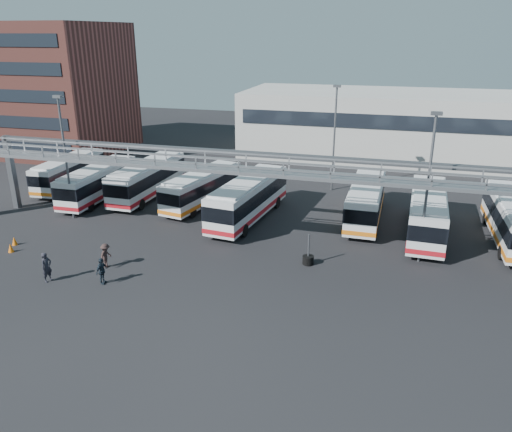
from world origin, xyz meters
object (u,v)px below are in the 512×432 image
(pedestrian_c, at_px, (106,256))
(bus_3, at_px, (202,187))
(light_pole_back, at_px, (335,133))
(bus_4, at_px, (248,197))
(pedestrian_d, at_px, (102,271))
(cone_right, at_px, (11,248))
(bus_0, at_px, (69,171))
(tire_stack, at_px, (308,259))
(bus_7, at_px, (427,212))
(bus_1, at_px, (98,181))
(pedestrian_a, at_px, (47,267))
(bus_2, at_px, (148,178))
(cone_left, at_px, (14,241))
(light_pole_left, at_px, (65,152))
(bus_6, at_px, (366,199))
(light_pole_mid, at_px, (428,181))

(pedestrian_c, bearing_deg, bus_3, -7.51)
(light_pole_back, height_order, bus_4, light_pole_back)
(pedestrian_d, relative_size, cone_right, 2.68)
(bus_0, distance_m, tire_stack, 28.79)
(bus_7, relative_size, tire_stack, 5.18)
(bus_1, bearing_deg, pedestrian_a, -69.62)
(bus_7, xyz_separation_m, pedestrian_a, (-23.21, -14.54, -0.91))
(bus_2, height_order, bus_4, bus_4)
(bus_7, distance_m, pedestrian_d, 24.14)
(pedestrian_d, xyz_separation_m, cone_left, (-9.61, 3.58, -0.55))
(light_pole_back, bearing_deg, pedestrian_c, -119.34)
(pedestrian_a, xyz_separation_m, cone_right, (-5.48, 3.09, -0.66))
(light_pole_left, bearing_deg, pedestrian_a, -62.69)
(bus_6, relative_size, pedestrian_a, 5.57)
(pedestrian_a, height_order, cone_right, pedestrian_a)
(light_pole_left, xyz_separation_m, pedestrian_c, (7.85, -7.62, -4.88))
(bus_4, relative_size, bus_7, 1.03)
(bus_0, height_order, bus_2, bus_2)
(pedestrian_d, bearing_deg, light_pole_back, -21.60)
(light_pole_back, xyz_separation_m, bus_1, (-20.62, -8.95, -3.97))
(light_pole_mid, distance_m, cone_left, 29.71)
(bus_0, xyz_separation_m, bus_2, (9.17, -0.80, 0.17))
(bus_1, distance_m, cone_right, 12.44)
(bus_7, height_order, pedestrian_c, bus_7)
(light_pole_back, height_order, bus_0, light_pole_back)
(light_pole_back, distance_m, bus_4, 12.31)
(bus_3, bearing_deg, pedestrian_c, -84.81)
(light_pole_mid, xyz_separation_m, pedestrian_d, (-19.15, -8.74, -4.86))
(light_pole_mid, xyz_separation_m, cone_right, (-28.12, -6.30, -5.41))
(bus_1, bearing_deg, bus_4, -5.84)
(light_pole_mid, relative_size, pedestrian_a, 5.23)
(bus_2, bearing_deg, pedestrian_a, -82.47)
(bus_0, xyz_separation_m, bus_7, (34.27, -3.63, 0.20))
(light_pole_mid, height_order, bus_3, light_pole_mid)
(bus_3, distance_m, pedestrian_c, 13.90)
(light_pole_mid, xyz_separation_m, light_pole_back, (-8.00, 15.00, 0.00))
(light_pole_mid, relative_size, bus_7, 0.90)
(pedestrian_a, bearing_deg, pedestrian_c, -28.98)
(pedestrian_a, distance_m, pedestrian_d, 3.55)
(light_pole_back, height_order, tire_stack, light_pole_back)
(bus_1, bearing_deg, pedestrian_d, -58.16)
(pedestrian_c, bearing_deg, bus_7, -61.86)
(bus_7, xyz_separation_m, cone_left, (-29.33, -10.31, -1.57))
(light_pole_left, height_order, bus_0, light_pole_left)
(bus_2, height_order, cone_left, bus_2)
(bus_1, bearing_deg, cone_left, -91.52)
(bus_1, height_order, tire_stack, bus_1)
(bus_1, height_order, cone_right, bus_1)
(bus_2, xyz_separation_m, pedestrian_d, (5.38, -16.72, -0.99))
(light_pole_left, bearing_deg, light_pole_mid, -2.05)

